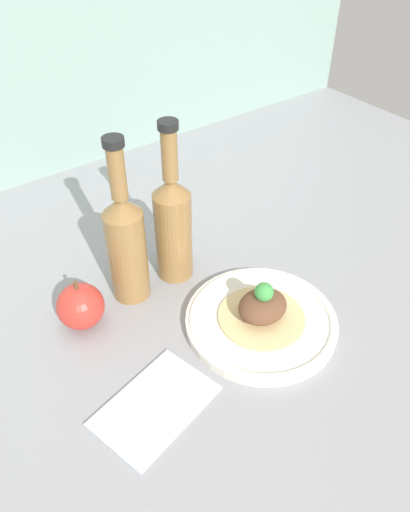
{
  "coord_description": "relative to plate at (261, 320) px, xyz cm",
  "views": [
    {
      "loc": [
        -27.94,
        -46.53,
        57.17
      ],
      "look_at": [
        5.74,
        -0.47,
        9.7
      ],
      "focal_mm": 35.0,
      "sensor_mm": 36.0,
      "label": 1
    }
  ],
  "objects": [
    {
      "name": "cider_bottle_right",
      "position": [
        -3.82,
        17.98,
        9.38
      ],
      "size": [
        6.09,
        6.09,
        27.72
      ],
      "color": "olive",
      "rests_on": "ground_plane"
    },
    {
      "name": "napkin",
      "position": [
        -20.75,
        -2.78,
        -0.56
      ],
      "size": [
        17.73,
        13.81,
        0.8
      ],
      "color": "#B7BCC6",
      "rests_on": "ground_plane"
    },
    {
      "name": "apple",
      "position": [
        -21.74,
        16.43,
        2.65
      ],
      "size": [
        7.2,
        7.2,
        8.58
      ],
      "color": "red",
      "rests_on": "ground_plane"
    },
    {
      "name": "ground_plane",
      "position": [
        -9.77,
        9.46,
        -2.96
      ],
      "size": [
        180.0,
        110.0,
        4.0
      ],
      "primitive_type": "cube",
      "color": "gray"
    },
    {
      "name": "plated_food",
      "position": [
        0.0,
        0.0,
        2.75
      ],
      "size": [
        13.21,
        13.21,
        6.89
      ],
      "color": "#D6BC7F",
      "rests_on": "plate"
    },
    {
      "name": "cider_bottle_left",
      "position": [
        -12.32,
        17.98,
        9.38
      ],
      "size": [
        6.09,
        6.09,
        27.72
      ],
      "color": "olive",
      "rests_on": "ground_plane"
    },
    {
      "name": "plate",
      "position": [
        0.0,
        0.0,
        0.0
      ],
      "size": [
        23.15,
        23.15,
        1.81
      ],
      "color": "silver",
      "rests_on": "ground_plane"
    }
  ]
}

